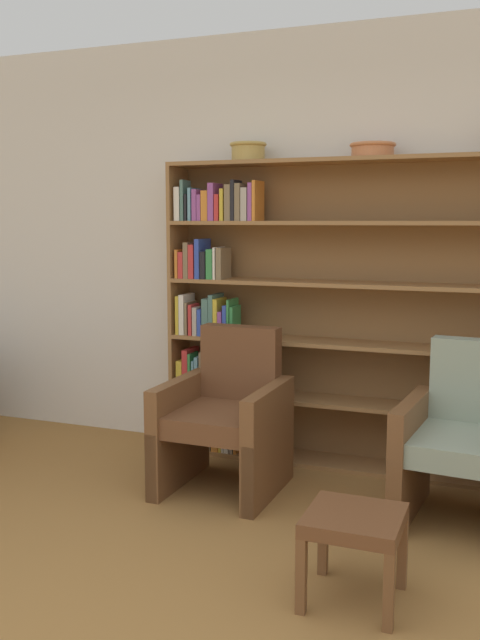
% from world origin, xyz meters
% --- Properties ---
extents(wall_back, '(12.00, 0.06, 2.75)m').
position_xyz_m(wall_back, '(0.00, 2.83, 1.38)').
color(wall_back, silver).
rests_on(wall_back, ground).
extents(bookshelf, '(2.54, 0.30, 1.92)m').
position_xyz_m(bookshelf, '(0.05, 2.66, 0.96)').
color(bookshelf, olive).
rests_on(bookshelf, ground).
extents(bowl_cream, '(0.23, 0.23, 0.12)m').
position_xyz_m(bowl_cream, '(-0.47, 2.64, 1.99)').
color(bowl_cream, tan).
rests_on(bowl_cream, bookshelf).
extents(bowl_terracotta, '(0.27, 0.27, 0.08)m').
position_xyz_m(bowl_terracotta, '(0.32, 2.64, 1.97)').
color(bowl_terracotta, '#C67547').
rests_on(bowl_terracotta, bookshelf).
extents(armchair_leather, '(0.65, 0.69, 0.92)m').
position_xyz_m(armchair_leather, '(-0.38, 2.04, 0.41)').
color(armchair_leather, brown).
rests_on(armchair_leather, ground).
extents(armchair_cushioned, '(0.70, 0.74, 0.92)m').
position_xyz_m(armchair_cushioned, '(0.96, 2.04, 0.41)').
color(armchair_cushioned, brown).
rests_on(armchair_cushioned, ground).
extents(footstool, '(0.38, 0.38, 0.37)m').
position_xyz_m(footstool, '(0.59, 1.05, 0.31)').
color(footstool, brown).
rests_on(footstool, ground).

